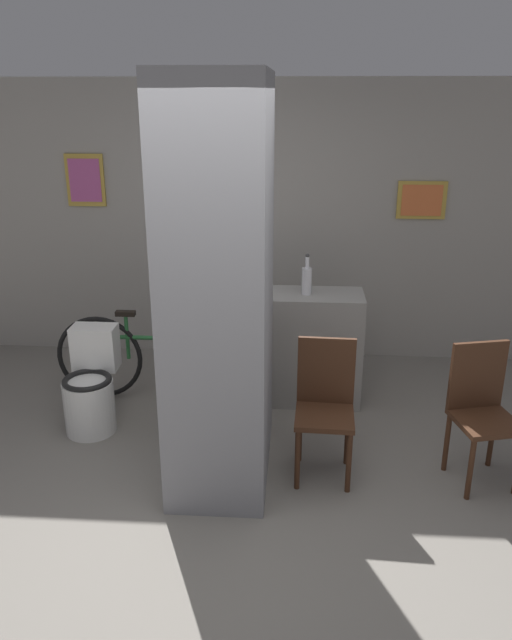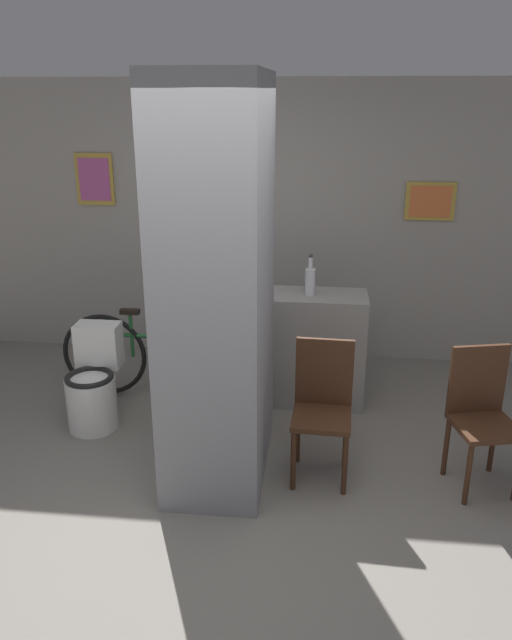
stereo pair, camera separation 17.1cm
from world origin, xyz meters
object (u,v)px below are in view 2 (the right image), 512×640
object	(u,v)px
chair_near_pillar	(323,404)
bicycle	(162,356)
toilet	(94,386)
bottle_tall	(310,280)
chair_by_doorway	(481,412)

from	to	relation	value
chair_near_pillar	bicycle	world-z (taller)	chair_near_pillar
toilet	bottle_tall	size ratio (longest dim) A/B	2.29
bicycle	bottle_tall	xyz separation A→B (m)	(1.22, 0.07, 0.69)
toilet	bottle_tall	distance (m)	1.89
toilet	chair_near_pillar	distance (m)	1.84
chair_by_doorway	bottle_tall	bearing A→B (deg)	124.26
toilet	chair_by_doorway	distance (m)	2.85
chair_by_doorway	bottle_tall	world-z (taller)	bottle_tall
bicycle	bottle_tall	size ratio (longest dim) A/B	5.15
chair_near_pillar	chair_by_doorway	world-z (taller)	same
toilet	chair_by_doorway	world-z (taller)	chair_by_doorway
toilet	chair_near_pillar	size ratio (longest dim) A/B	0.81
chair_near_pillar	toilet	bearing A→B (deg)	167.38
chair_by_doorway	bicycle	distance (m)	2.58
chair_by_doorway	bottle_tall	distance (m)	1.66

